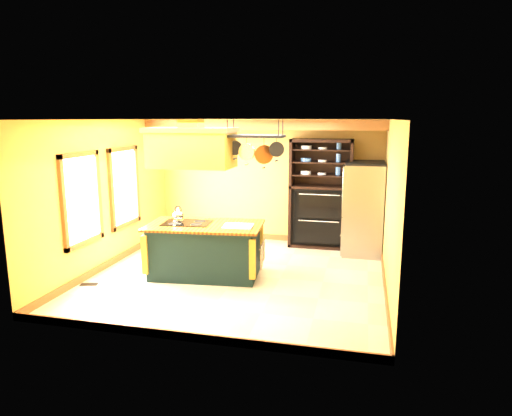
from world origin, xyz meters
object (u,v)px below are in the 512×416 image
at_px(kitchen_island, 205,249).
at_px(hutch, 320,205).
at_px(pot_rack, 256,142).
at_px(range_hood, 192,147).
at_px(refrigerator, 363,210).

bearing_deg(kitchen_island, hutch, 47.84).
bearing_deg(hutch, pot_rack, -109.92).
distance_m(range_hood, refrigerator, 3.75).
bearing_deg(refrigerator, hutch, 158.38).
bearing_deg(range_hood, hutch, 50.46).
distance_m(pot_rack, refrigerator, 3.04).
relative_size(range_hood, hutch, 0.64).
height_order(kitchen_island, range_hood, range_hood).
bearing_deg(kitchen_island, refrigerator, 31.85).
height_order(range_hood, pot_rack, same).
height_order(pot_rack, hutch, pot_rack).
xyz_separation_m(refrigerator, hutch, (-0.89, 0.35, -0.00)).
xyz_separation_m(kitchen_island, refrigerator, (2.65, 2.03, 0.42)).
distance_m(range_hood, hutch, 3.38).
xyz_separation_m(kitchen_island, hutch, (1.77, 2.38, 0.42)).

